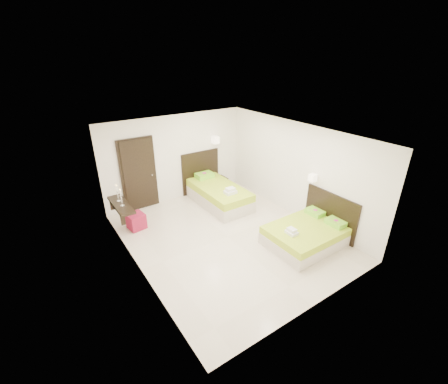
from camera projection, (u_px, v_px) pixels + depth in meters
floor at (227, 237)px, 7.54m from camera, size 5.50×5.50×0.00m
bed_single at (217, 193)px, 9.11m from camera, size 1.32×2.20×1.82m
bed_double at (307, 233)px, 7.19m from camera, size 1.78×1.51×1.47m
nightstand at (219, 184)px, 10.04m from camera, size 0.47×0.42×0.41m
ottoman at (136, 221)px, 7.83m from camera, size 0.46×0.46×0.41m
door at (139, 175)px, 8.50m from camera, size 1.02×0.15×2.14m
console_shelf at (121, 205)px, 7.33m from camera, size 0.35×1.20×0.78m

